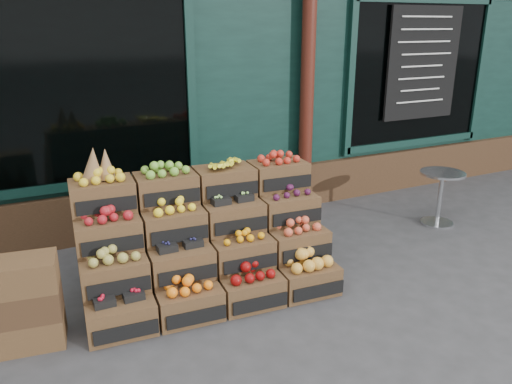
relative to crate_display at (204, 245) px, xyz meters
name	(u,v)px	position (x,y,z in m)	size (l,w,h in m)	color
ground	(307,294)	(0.82, -0.57, -0.45)	(60.00, 60.00, 0.00)	#38383A
shop_facade	(152,27)	(0.82, 4.54, 1.95)	(12.00, 6.24, 4.80)	black
crate_display	(204,245)	(0.00, 0.00, 0.00)	(2.37, 1.28, 1.44)	brown
spare_crates	(28,303)	(-1.57, -0.26, -0.07)	(0.54, 0.41, 0.75)	brown
bistro_table	(440,192)	(3.26, 0.21, -0.01)	(0.55, 0.55, 0.70)	#B0B3B7
shopkeeper	(91,142)	(-0.66, 2.16, 0.62)	(0.78, 0.51, 2.14)	#1B601E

